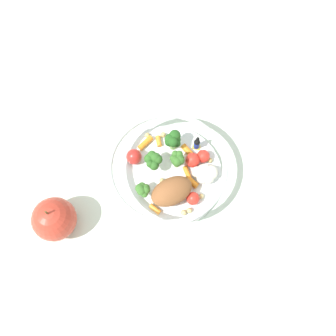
{
  "coord_description": "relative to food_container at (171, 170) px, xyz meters",
  "views": [
    {
      "loc": [
        -0.06,
        0.25,
        0.7
      ],
      "look_at": [
        -0.01,
        -0.0,
        0.03
      ],
      "focal_mm": 39.17,
      "sensor_mm": 36.0,
      "label": 1
    }
  ],
  "objects": [
    {
      "name": "loose_apple",
      "position": [
        0.19,
        0.14,
        0.01
      ],
      "size": [
        0.08,
        0.08,
        0.09
      ],
      "color": "#BC3828",
      "rests_on": "ground_plane"
    },
    {
      "name": "food_container",
      "position": [
        0.0,
        0.0,
        0.0
      ],
      "size": [
        0.23,
        0.23,
        0.06
      ],
      "color": "white",
      "rests_on": "ground_plane"
    },
    {
      "name": "ground_plane",
      "position": [
        0.01,
        0.0,
        -0.03
      ],
      "size": [
        2.4,
        2.4,
        0.0
      ],
      "primitive_type": "plane",
      "color": "silver"
    }
  ]
}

